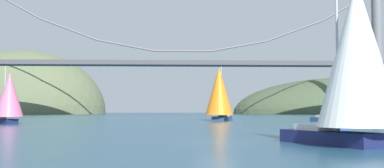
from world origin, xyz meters
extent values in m
plane|color=navy|center=(0.00, 0.00, 0.00)|extent=(360.00, 360.00, 0.00)
ellipsoid|color=#5B6647|center=(-55.00, 135.00, 0.00)|extent=(57.37, 44.00, 44.46)
ellipsoid|color=#425138|center=(60.00, 135.00, 0.00)|extent=(82.30, 44.00, 25.89)
cylinder|color=slate|center=(53.23, 95.00, 17.16)|extent=(2.80, 2.80, 34.31)
cube|color=#47474C|center=(0.00, 95.00, 13.98)|extent=(142.45, 6.00, 1.20)
cylinder|color=slate|center=(-45.62, 95.00, 30.07)|extent=(15.45, 0.50, 8.92)
cylinder|color=slate|center=(-30.41, 95.00, 23.00)|extent=(15.38, 0.50, 6.13)
cylinder|color=slate|center=(-15.21, 95.00, 18.75)|extent=(15.30, 0.50, 3.32)
cylinder|color=slate|center=(0.00, 95.00, 17.34)|extent=(15.21, 0.50, 0.50)
cylinder|color=slate|center=(15.21, 95.00, 18.75)|extent=(15.30, 0.50, 3.32)
cylinder|color=slate|center=(30.41, 95.00, 23.00)|extent=(15.38, 0.50, 6.13)
cylinder|color=slate|center=(45.62, 95.00, 30.07)|extent=(15.45, 0.50, 8.92)
cube|color=navy|center=(5.48, 47.72, 0.33)|extent=(4.07, 6.96, 0.66)
cube|color=beige|center=(5.88, 48.86, 0.84)|extent=(2.10, 2.51, 0.36)
cylinder|color=#B2B2B7|center=(5.25, 47.09, 4.74)|extent=(0.14, 0.14, 8.18)
cone|color=orange|center=(4.75, 45.70, 4.80)|extent=(5.64, 5.64, 7.68)
cube|color=#191E4C|center=(6.14, -2.38, 0.38)|extent=(4.53, 6.63, 0.75)
cube|color=beige|center=(5.63, -1.34, 0.93)|extent=(2.22, 2.49, 0.36)
cylinder|color=#B2B2B7|center=(6.41, -2.96, 5.00)|extent=(0.14, 0.14, 8.49)
cone|color=white|center=(7.03, -4.23, 4.98)|extent=(5.70, 5.70, 7.85)
cube|color=#191E4C|center=(-24.97, 33.45, 0.32)|extent=(5.19, 5.22, 0.63)
cylinder|color=#B2B2B7|center=(-24.57, 33.04, 4.05)|extent=(0.14, 0.14, 6.84)
cone|color=pink|center=(-23.67, 32.13, 3.76)|extent=(4.97, 4.97, 5.66)
cube|color=navy|center=(20.80, 40.15, 0.31)|extent=(4.61, 6.33, 0.63)
cube|color=beige|center=(20.23, 41.14, 0.81)|extent=(2.11, 2.39, 0.36)
cylinder|color=#B2B2B7|center=(21.12, 39.60, 4.47)|extent=(0.14, 0.14, 7.69)
cone|color=blue|center=(21.81, 38.39, 4.57)|extent=(5.26, 5.26, 7.29)
camera|label=1|loc=(-2.68, -27.95, 2.04)|focal=43.13mm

